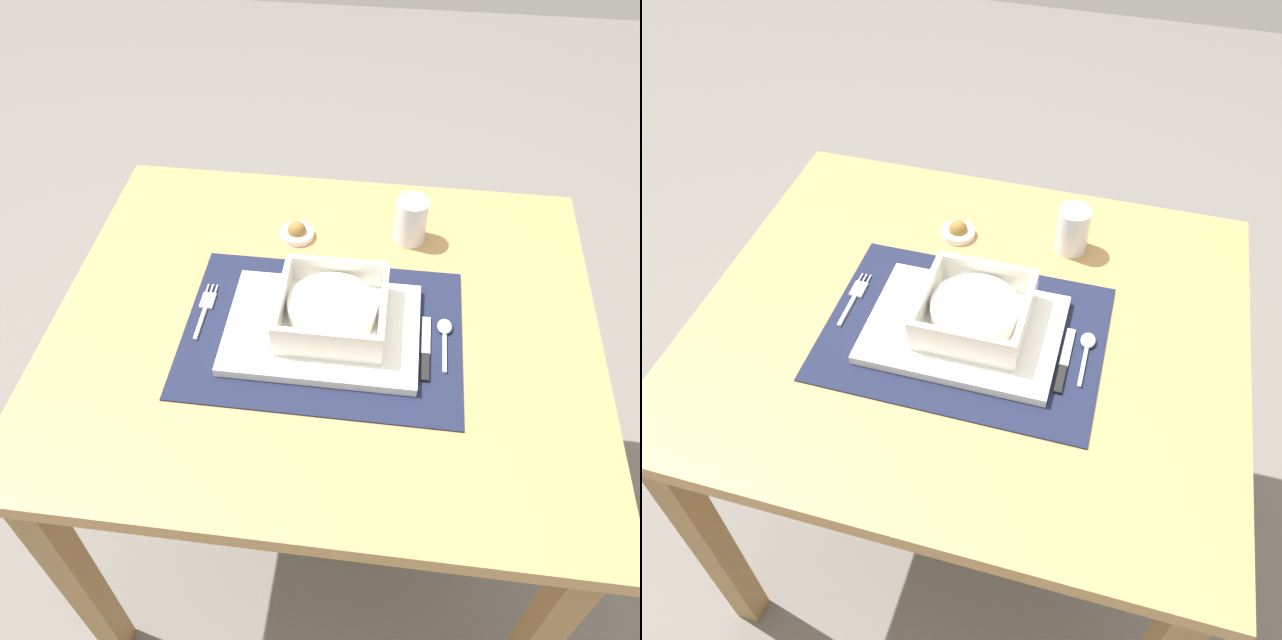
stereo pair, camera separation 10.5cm
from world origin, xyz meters
The scene contains 11 objects.
ground_plane centered at (0.00, 0.00, 0.00)m, with size 6.00×6.00×0.00m, color slate.
dining_table centered at (0.00, 0.00, 0.60)m, with size 0.89×0.78×0.70m.
placemat centered at (0.00, -0.03, 0.71)m, with size 0.45×0.33×0.00m, color #191E38.
serving_plate centered at (0.00, -0.03, 0.72)m, with size 0.31×0.22×0.02m, color white.
porridge_bowl centered at (0.01, -0.02, 0.75)m, with size 0.17×0.17×0.06m.
fork centered at (-0.20, 0.00, 0.71)m, with size 0.02×0.13×0.00m.
spoon centered at (0.20, -0.01, 0.71)m, with size 0.02×0.11×0.01m.
butter_knife centered at (0.17, -0.06, 0.71)m, with size 0.01×0.13×0.01m.
bread_knife centered at (0.14, -0.05, 0.71)m, with size 0.01×0.14×0.01m.
drinking_glass centered at (0.13, 0.22, 0.74)m, with size 0.06×0.06×0.09m.
condiment_saucer centered at (-0.08, 0.20, 0.71)m, with size 0.06×0.06×0.03m.
Camera 1 is at (0.08, -0.74, 1.51)m, focal length 37.14 mm.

